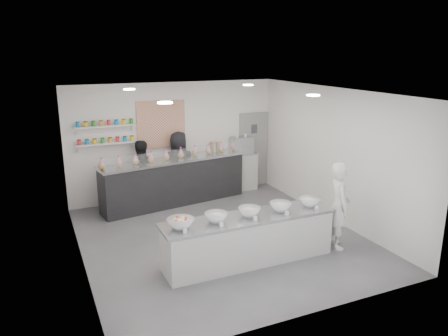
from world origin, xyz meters
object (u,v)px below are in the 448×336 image
at_px(espresso_machine, 241,145).
at_px(staff_right, 179,166).
at_px(prep_counter, 249,239).
at_px(staff_left, 141,173).
at_px(back_bar, 174,182).
at_px(woman_prep, 339,205).
at_px(espresso_ledge, 232,172).

distance_m(espresso_machine, staff_right, 1.87).
distance_m(prep_counter, staff_left, 3.98).
relative_size(back_bar, woman_prep, 2.18).
distance_m(espresso_machine, staff_left, 2.87).
height_order(espresso_ledge, woman_prep, woman_prep).
height_order(espresso_ledge, staff_right, staff_right).
bearing_deg(back_bar, staff_left, 153.54).
relative_size(back_bar, staff_left, 2.27).
height_order(back_bar, staff_left, staff_left).
bearing_deg(back_bar, espresso_machine, 1.37).
distance_m(prep_counter, staff_right, 3.84).
distance_m(prep_counter, espresso_machine, 4.39).
xyz_separation_m(back_bar, staff_right, (0.22, 0.25, 0.31)).
bearing_deg(prep_counter, espresso_machine, 65.48).
bearing_deg(espresso_machine, back_bar, -169.78).
height_order(back_bar, espresso_ledge, back_bar).
bearing_deg(woman_prep, prep_counter, 108.66).
distance_m(back_bar, espresso_machine, 2.19).
bearing_deg(staff_left, woman_prep, 126.75).
bearing_deg(espresso_ledge, woman_prep, -84.55).
relative_size(prep_counter, staff_right, 1.82).
xyz_separation_m(woman_prep, staff_left, (-2.95, 3.95, -0.03)).
bearing_deg(espresso_ledge, espresso_machine, 0.00).
height_order(back_bar, staff_right, staff_right).
relative_size(espresso_ledge, staff_left, 0.84).
relative_size(prep_counter, staff_left, 1.98).
relative_size(woman_prep, staff_left, 1.04).
bearing_deg(staff_left, espresso_ledge, -177.33).
bearing_deg(back_bar, prep_counter, -94.48).
distance_m(prep_counter, back_bar, 3.58).
distance_m(woman_prep, staff_left, 4.93).
bearing_deg(staff_right, espresso_machine, -162.93).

